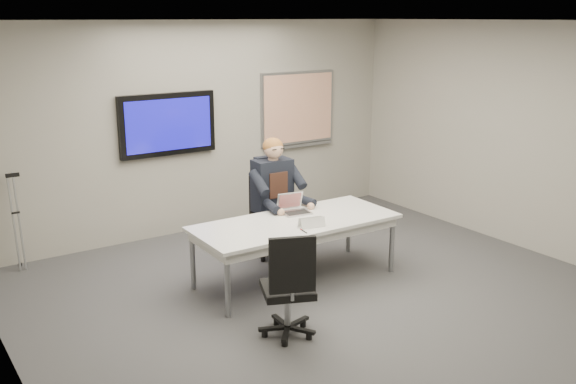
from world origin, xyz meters
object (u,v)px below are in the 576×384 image
conference_table (296,227)px  office_chair_far (270,231)px  office_chair_near (289,305)px  laptop (294,208)px  seated_person (281,214)px

conference_table → office_chair_far: bearing=77.8°
office_chair_near → laptop: office_chair_near is taller
conference_table → office_chair_near: (-0.79, -1.05, -0.30)m
office_chair_near → seated_person: 1.90m
office_chair_far → office_chair_near: bearing=-109.2°
office_chair_far → office_chair_near: size_ratio=0.96×
office_chair_near → laptop: 1.67m
seated_person → laptop: bearing=-93.4°
office_chair_far → seated_person: 0.39m
office_chair_far → laptop: size_ratio=2.90×
laptop → office_chair_near: bearing=-117.3°
office_chair_far → seated_person: (-0.01, -0.26, 0.29)m
office_chair_far → seated_person: seated_person is taller
conference_table → laptop: laptop is taller
conference_table → office_chair_near: bearing=-126.6°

